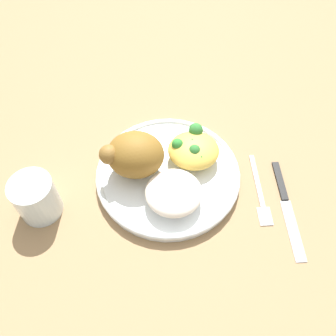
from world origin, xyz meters
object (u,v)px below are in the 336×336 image
roasted_chicken (134,155)px  plate (168,174)px  knife (285,199)px  rice_pile (174,193)px  fork (260,193)px  mac_cheese_with_broccoli (193,149)px  water_glass (36,198)px

roasted_chicken → plate: bearing=175.1°
plate → roasted_chicken: (0.06, -0.00, 0.05)m
knife → rice_pile: bearing=4.5°
rice_pile → fork: (-0.15, -0.03, -0.04)m
plate → roasted_chicken: size_ratio=2.40×
mac_cheese_with_broccoli → water_glass: (0.25, 0.11, -0.00)m
plate → mac_cheese_with_broccoli: bearing=-141.3°
fork → knife: knife is taller
plate → rice_pile: size_ratio=2.72×
rice_pile → water_glass: 0.22m
water_glass → fork: bearing=-173.2°
fork → knife: bearing=164.5°
rice_pile → fork: bearing=-169.9°
plate → fork: (-0.16, 0.03, -0.01)m
rice_pile → water_glass: (0.22, 0.02, -0.00)m
mac_cheese_with_broccoli → knife: 0.18m
plate → fork: 0.16m
mac_cheese_with_broccoli → fork: (-0.12, 0.06, -0.04)m
mac_cheese_with_broccoli → fork: bearing=152.3°
roasted_chicken → water_glass: 0.17m
plate → mac_cheese_with_broccoli: (-0.04, -0.03, 0.03)m
knife → water_glass: (0.42, 0.03, 0.04)m
fork → mac_cheese_with_broccoli: bearing=-27.7°
plate → water_glass: size_ratio=3.34×
fork → roasted_chicken: bearing=-8.4°
plate → water_glass: (0.21, 0.07, 0.03)m
plate → knife: (-0.20, 0.04, -0.01)m
knife → water_glass: bearing=4.5°
rice_pile → fork: 0.16m
fork → knife: (-0.04, 0.01, 0.00)m
roasted_chicken → mac_cheese_with_broccoli: size_ratio=1.17×
plate → mac_cheese_with_broccoli: mac_cheese_with_broccoli is taller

